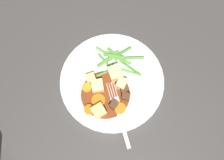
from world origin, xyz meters
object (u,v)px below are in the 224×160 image
(carrot_slice_1, at_px, (120,108))
(meat_chunk_0, at_px, (124,89))
(carrot_slice_0, at_px, (87,88))
(carrot_slice_3, at_px, (89,109))
(potato_chunk_4, at_px, (98,86))
(meat_chunk_1, at_px, (126,96))
(fork, at_px, (118,112))
(dinner_plate, at_px, (112,81))
(potato_chunk_0, at_px, (122,83))
(carrot_slice_2, at_px, (98,100))
(potato_chunk_2, at_px, (115,73))
(potato_chunk_3, at_px, (91,78))
(meat_chunk_2, at_px, (114,105))
(potato_chunk_1, at_px, (99,111))

(carrot_slice_1, relative_size, meat_chunk_0, 1.41)
(carrot_slice_0, relative_size, carrot_slice_3, 0.98)
(potato_chunk_4, height_order, meat_chunk_1, potato_chunk_4)
(potato_chunk_4, distance_m, fork, 0.09)
(carrot_slice_0, bearing_deg, dinner_plate, 140.02)
(carrot_slice_0, height_order, potato_chunk_0, potato_chunk_0)
(carrot_slice_2, distance_m, fork, 0.06)
(carrot_slice_2, distance_m, potato_chunk_0, 0.08)
(carrot_slice_0, bearing_deg, potato_chunk_0, 127.22)
(carrot_slice_0, relative_size, potato_chunk_2, 0.70)
(dinner_plate, relative_size, potato_chunk_3, 11.78)
(dinner_plate, distance_m, potato_chunk_0, 0.04)
(potato_chunk_4, bearing_deg, potato_chunk_0, 128.51)
(potato_chunk_3, bearing_deg, potato_chunk_0, 111.32)
(carrot_slice_1, height_order, meat_chunk_1, meat_chunk_1)
(dinner_plate, distance_m, carrot_slice_3, 0.10)
(carrot_slice_0, height_order, meat_chunk_2, meat_chunk_2)
(meat_chunk_1, bearing_deg, potato_chunk_3, -86.93)
(carrot_slice_0, distance_m, carrot_slice_1, 0.10)
(carrot_slice_2, xyz_separation_m, meat_chunk_0, (-0.06, 0.04, 0.01))
(carrot_slice_0, xyz_separation_m, carrot_slice_3, (0.05, 0.04, 0.00))
(potato_chunk_1, bearing_deg, carrot_slice_1, 130.04)
(potato_chunk_0, bearing_deg, carrot_slice_2, -24.36)
(carrot_slice_1, bearing_deg, potato_chunk_2, -140.53)
(carrot_slice_1, bearing_deg, meat_chunk_0, -161.16)
(potato_chunk_0, height_order, fork, potato_chunk_0)
(carrot_slice_3, height_order, potato_chunk_1, potato_chunk_1)
(potato_chunk_0, bearing_deg, meat_chunk_2, 10.57)
(potato_chunk_4, relative_size, meat_chunk_1, 1.53)
(potato_chunk_0, height_order, potato_chunk_1, potato_chunk_0)
(meat_chunk_2, bearing_deg, potato_chunk_0, -169.43)
(dinner_plate, height_order, meat_chunk_1, meat_chunk_1)
(dinner_plate, height_order, potato_chunk_3, potato_chunk_3)
(dinner_plate, bearing_deg, meat_chunk_1, 68.18)
(carrot_slice_2, xyz_separation_m, potato_chunk_4, (-0.03, -0.02, 0.01))
(potato_chunk_2, distance_m, fork, 0.10)
(carrot_slice_1, distance_m, potato_chunk_4, 0.08)
(potato_chunk_3, bearing_deg, carrot_slice_1, 75.37)
(carrot_slice_2, bearing_deg, potato_chunk_4, -147.98)
(carrot_slice_2, relative_size, potato_chunk_3, 1.49)
(potato_chunk_2, xyz_separation_m, meat_chunk_2, (0.07, 0.04, -0.01))
(dinner_plate, relative_size, meat_chunk_2, 14.09)
(meat_chunk_1, relative_size, meat_chunk_2, 1.04)
(meat_chunk_2, bearing_deg, carrot_slice_2, -78.56)
(carrot_slice_1, bearing_deg, meat_chunk_2, -81.02)
(carrot_slice_0, distance_m, potato_chunk_4, 0.03)
(potato_chunk_0, bearing_deg, potato_chunk_1, -7.95)
(potato_chunk_2, height_order, meat_chunk_2, potato_chunk_2)
(potato_chunk_0, bearing_deg, carrot_slice_0, -52.78)
(carrot_slice_1, height_order, meat_chunk_2, meat_chunk_2)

